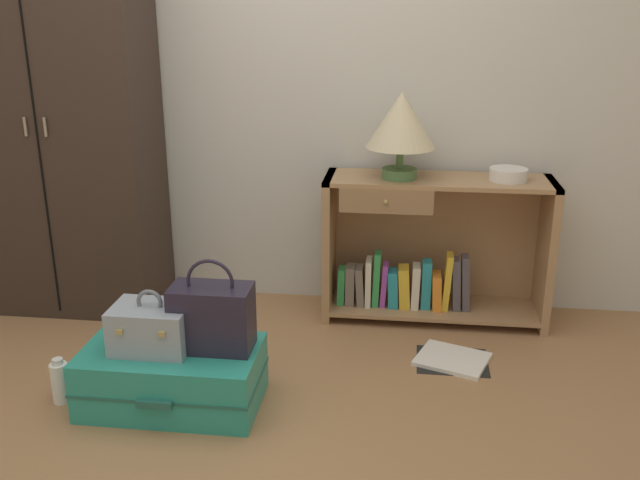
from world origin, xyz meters
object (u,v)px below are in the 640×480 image
at_px(bookshelf, 428,252).
at_px(bowl, 508,174).
at_px(handbag, 212,317).
at_px(bottle, 60,382).
at_px(suitcase_large, 172,376).
at_px(train_case, 152,327).
at_px(table_lamp, 401,122).
at_px(wardrobe, 59,119).
at_px(open_book_on_floor, 452,360).

relative_size(bookshelf, bowl, 6.16).
bearing_deg(handbag, bookshelf, 47.96).
xyz_separation_m(handbag, bottle, (-0.63, -0.08, -0.29)).
xyz_separation_m(suitcase_large, train_case, (-0.07, -0.00, 0.22)).
bearing_deg(bookshelf, table_lamp, -165.23).
xyz_separation_m(table_lamp, handbag, (-0.71, -0.92, -0.63)).
bearing_deg(wardrobe, bookshelf, 1.87).
height_order(suitcase_large, train_case, train_case).
relative_size(handbag, open_book_on_floor, 1.01).
relative_size(suitcase_large, handbag, 1.89).
relative_size(table_lamp, train_case, 1.38).
bearing_deg(train_case, handbag, 8.37).
bearing_deg(suitcase_large, open_book_on_floor, 23.47).
bearing_deg(train_case, bowl, 33.59).
relative_size(bookshelf, bottle, 5.77).
relative_size(table_lamp, bottle, 2.15).
bearing_deg(open_book_on_floor, bookshelf, 103.56).
height_order(wardrobe, train_case, wardrobe).
bearing_deg(train_case, bookshelf, 42.03).
bearing_deg(table_lamp, suitcase_large, -132.65).
relative_size(bookshelf, open_book_on_floor, 2.99).
height_order(wardrobe, table_lamp, wardrobe).
bearing_deg(train_case, suitcase_large, 1.82).
xyz_separation_m(wardrobe, bookshelf, (1.88, 0.06, -0.65)).
xyz_separation_m(table_lamp, bowl, (0.52, 0.02, -0.24)).
relative_size(suitcase_large, bottle, 3.67).
relative_size(table_lamp, suitcase_large, 0.59).
distance_m(suitcase_large, handbag, 0.31).
bearing_deg(bowl, bottle, -151.42).
relative_size(bottle, open_book_on_floor, 0.52).
xyz_separation_m(wardrobe, bowl, (2.24, 0.04, -0.23)).
distance_m(wardrobe, bookshelf, 1.99).
distance_m(bookshelf, bottle, 1.84).
height_order(bookshelf, suitcase_large, bookshelf).
bearing_deg(handbag, wardrobe, 138.39).
xyz_separation_m(wardrobe, train_case, (0.77, -0.93, -0.66)).
bearing_deg(open_book_on_floor, table_lamp, 121.67).
relative_size(suitcase_large, train_case, 2.35).
bearing_deg(bottle, wardrobe, 111.25).
height_order(suitcase_large, handbag, handbag).
distance_m(table_lamp, bowl, 0.58).
height_order(wardrobe, bowl, wardrobe).
distance_m(bowl, train_case, 1.82).
xyz_separation_m(train_case, open_book_on_floor, (1.22, 0.50, -0.33)).
distance_m(wardrobe, open_book_on_floor, 2.27).
bearing_deg(bowl, suitcase_large, -145.19).
relative_size(wardrobe, suitcase_large, 2.80).
bearing_deg(table_lamp, bowl, 2.46).
bearing_deg(bottle, open_book_on_floor, 18.56).
height_order(handbag, bottle, handbag).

